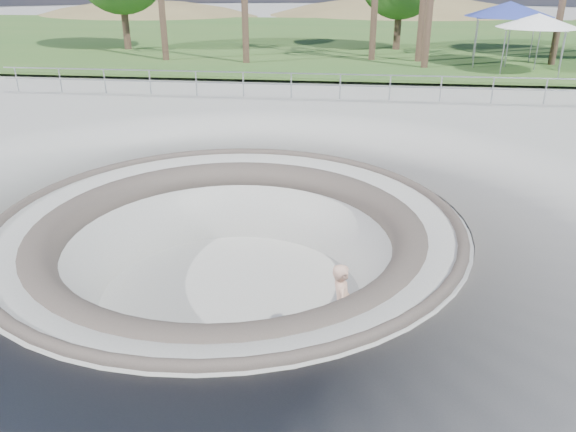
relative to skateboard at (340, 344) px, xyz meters
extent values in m
plane|color=#A9A9A3|center=(-2.58, 1.73, 1.83)|extent=(180.00, 180.00, 0.00)
torus|color=#A9A9A3|center=(-2.58, 1.73, -0.17)|extent=(14.00, 14.00, 4.00)
cylinder|color=#A9A9A3|center=(-2.58, 1.73, -0.12)|extent=(6.60, 6.60, 0.10)
torus|color=#4F473F|center=(-2.58, 1.73, 1.81)|extent=(10.24, 10.24, 0.24)
torus|color=#4F473F|center=(-2.58, 1.73, 1.38)|extent=(8.91, 8.91, 0.81)
cube|color=#305A24|center=(-2.58, 35.73, 2.05)|extent=(180.00, 36.00, 0.12)
ellipsoid|color=brown|center=(-24.58, 56.73, -4.60)|extent=(50.40, 36.00, 23.40)
ellipsoid|color=brown|center=(5.42, 61.73, -6.03)|extent=(61.60, 44.00, 28.60)
cylinder|color=#909498|center=(-2.58, 13.73, 3.00)|extent=(25.00, 0.05, 0.05)
cylinder|color=#909498|center=(-2.58, 13.73, 2.55)|extent=(25.00, 0.05, 0.05)
cube|color=brown|center=(0.00, 0.00, 0.01)|extent=(0.82, 0.24, 0.02)
cylinder|color=#A2A2A6|center=(0.00, 0.00, -0.03)|extent=(0.04, 0.17, 0.04)
cylinder|color=#A2A2A6|center=(0.00, 0.00, -0.03)|extent=(0.04, 0.17, 0.04)
cylinder|color=silver|center=(0.00, 0.00, -0.04)|extent=(0.06, 0.03, 0.06)
cylinder|color=silver|center=(0.00, 0.00, -0.04)|extent=(0.06, 0.03, 0.06)
cylinder|color=silver|center=(0.00, 0.00, -0.04)|extent=(0.06, 0.03, 0.06)
cylinder|color=silver|center=(0.00, 0.00, -0.04)|extent=(0.06, 0.03, 0.06)
imported|color=tan|center=(0.00, 0.00, 0.91)|extent=(0.52, 0.71, 1.79)
cylinder|color=#909498|center=(7.42, 19.50, 3.14)|extent=(0.06, 0.06, 2.06)
cylinder|color=#909498|center=(10.04, 19.50, 3.14)|extent=(0.06, 0.06, 2.06)
cylinder|color=#909498|center=(7.42, 22.12, 3.14)|extent=(0.06, 0.06, 2.06)
cylinder|color=#909498|center=(10.04, 22.12, 3.14)|extent=(0.06, 0.06, 2.06)
cube|color=white|center=(8.73, 20.81, 4.26)|extent=(3.52, 3.52, 0.08)
cone|color=white|center=(8.73, 20.81, 4.59)|extent=(5.30, 5.30, 0.65)
cylinder|color=#909498|center=(6.37, 21.70, 3.30)|extent=(0.06, 0.06, 2.37)
cylinder|color=#909498|center=(9.39, 21.70, 3.30)|extent=(0.06, 0.06, 2.37)
cylinder|color=#909498|center=(6.37, 24.73, 3.30)|extent=(0.06, 0.06, 2.37)
cylinder|color=#909498|center=(9.39, 24.73, 3.30)|extent=(0.06, 0.06, 2.37)
cube|color=#2A3999|center=(7.88, 23.22, 4.59)|extent=(3.74, 3.74, 0.08)
cone|color=#2A3999|center=(7.88, 23.22, 4.97)|extent=(6.32, 6.32, 0.76)
cylinder|color=brown|center=(-14.79, 26.93, 4.62)|extent=(0.44, 0.44, 5.24)
cylinder|color=brown|center=(2.50, 28.90, 4.29)|extent=(0.44, 0.44, 4.57)
camera|label=1|loc=(0.09, -9.30, 6.89)|focal=35.00mm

